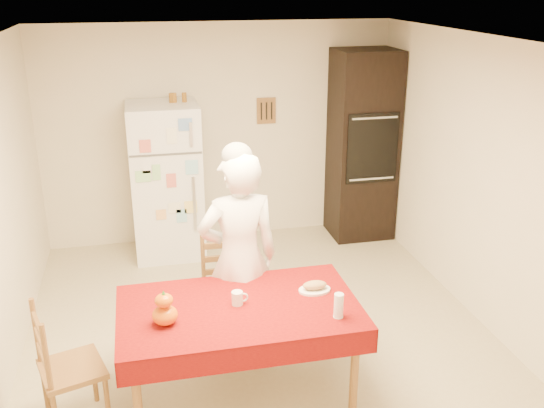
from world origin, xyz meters
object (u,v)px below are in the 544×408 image
object	(u,v)px
chair_far	(227,286)
wine_glass	(339,306)
chair_left	(61,365)
dining_table	(239,315)
refrigerator	(166,181)
oven_cabinet	(362,146)
seated_woman	(239,259)
pumpkin_lower	(165,315)
coffee_mug	(237,298)
bread_plate	(315,290)

from	to	relation	value
chair_far	wine_glass	size ratio (longest dim) A/B	5.40
chair_left	wine_glass	distance (m)	1.91
dining_table	chair_far	distance (m)	0.81
refrigerator	oven_cabinet	size ratio (longest dim) A/B	0.77
chair_left	seated_woman	distance (m)	1.48
oven_cabinet	dining_table	size ratio (longest dim) A/B	1.29
chair_far	pumpkin_lower	xyz separation A→B (m)	(-0.55, -0.90, 0.32)
chair_far	seated_woman	size ratio (longest dim) A/B	0.54
oven_cabinet	chair_far	world-z (taller)	oven_cabinet
refrigerator	wine_glass	distance (m)	3.13
chair_left	coffee_mug	world-z (taller)	chair_left
pumpkin_lower	wine_glass	world-z (taller)	wine_glass
seated_woman	wine_glass	bearing A→B (deg)	120.46
chair_far	pumpkin_lower	bearing A→B (deg)	-120.60
oven_cabinet	pumpkin_lower	world-z (taller)	oven_cabinet
oven_cabinet	seated_woman	distance (m)	2.89
bread_plate	seated_woman	bearing A→B (deg)	139.90
chair_far	wine_glass	world-z (taller)	chair_far
coffee_mug	wine_glass	world-z (taller)	wine_glass
refrigerator	pumpkin_lower	distance (m)	2.80
dining_table	wine_glass	xyz separation A→B (m)	(0.64, -0.29, 0.16)
pumpkin_lower	wine_glass	size ratio (longest dim) A/B	0.99
chair_left	wine_glass	bearing A→B (deg)	-114.02
pumpkin_lower	wine_glass	bearing A→B (deg)	-8.56
pumpkin_lower	coffee_mug	bearing A→B (deg)	15.81
seated_woman	wine_glass	world-z (taller)	seated_woman
dining_table	pumpkin_lower	bearing A→B (deg)	-167.47
seated_woman	coffee_mug	distance (m)	0.49
seated_woman	chair_far	bearing A→B (deg)	-80.64
chair_left	pumpkin_lower	distance (m)	0.77
oven_cabinet	wine_glass	size ratio (longest dim) A/B	12.50
chair_left	bread_plate	world-z (taller)	chair_left
refrigerator	chair_left	world-z (taller)	refrigerator
dining_table	chair_far	bearing A→B (deg)	88.06
wine_glass	bread_plate	world-z (taller)	wine_glass
wine_glass	coffee_mug	bearing A→B (deg)	153.63
coffee_mug	bread_plate	world-z (taller)	coffee_mug
dining_table	pumpkin_lower	size ratio (longest dim) A/B	9.77
pumpkin_lower	bread_plate	size ratio (longest dim) A/B	0.72
pumpkin_lower	chair_far	bearing A→B (deg)	58.75
coffee_mug	bread_plate	size ratio (longest dim) A/B	0.42
refrigerator	bread_plate	world-z (taller)	refrigerator
wine_glass	bread_plate	xyz separation A→B (m)	(-0.05, 0.38, -0.08)
bread_plate	oven_cabinet	bearing A→B (deg)	62.78
pumpkin_lower	wine_glass	distance (m)	1.17
refrigerator	seated_woman	xyz separation A→B (m)	(0.43, -2.17, 0.03)
chair_far	chair_left	size ratio (longest dim) A/B	1.00
oven_cabinet	dining_table	xyz separation A→B (m)	(-1.94, -2.73, -0.41)
coffee_mug	refrigerator	bearing A→B (deg)	97.21
oven_cabinet	coffee_mug	bearing A→B (deg)	-125.80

